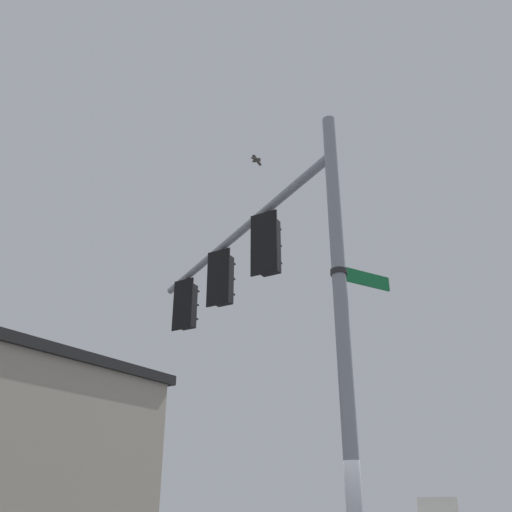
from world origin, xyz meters
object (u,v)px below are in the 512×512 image
Objects in this scene: traffic_light_mid_inner at (223,280)px; traffic_light_mid_outer at (188,306)px; traffic_light_nearest_pole at (269,246)px; bird_flying at (256,160)px; street_name_sign at (354,276)px.

traffic_light_mid_outer is (-1.60, 0.93, 0.00)m from traffic_light_mid_inner.
traffic_light_nearest_pole is at bearing -30.23° from traffic_light_mid_inner.
bird_flying is at bearing 127.43° from traffic_light_nearest_pole.
bird_flying reaches higher than traffic_light_mid_inner.
bird_flying reaches higher than traffic_light_mid_outer.
bird_flying is (-2.91, 2.15, 4.35)m from street_name_sign.
traffic_light_mid_inner is 1.00× the size of traffic_light_mid_outer.
bird_flying is at bearing 39.85° from traffic_light_mid_inner.
traffic_light_mid_inner is at bearing -140.15° from bird_flying.
street_name_sign is 5.65m from bird_flying.
street_name_sign is at bearing -36.42° from bird_flying.
bird_flying is at bearing -12.67° from traffic_light_mid_outer.
traffic_light_nearest_pole is at bearing -52.57° from bird_flying.
traffic_light_nearest_pole reaches higher than street_name_sign.
street_name_sign is at bearing -27.49° from traffic_light_mid_outer.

